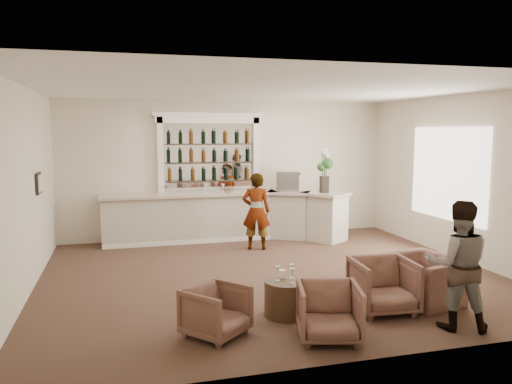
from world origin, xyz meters
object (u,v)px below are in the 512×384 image
at_px(armchair_far, 426,280).
at_px(espresso_machine, 288,181).
at_px(armchair_right, 383,285).
at_px(sommelier, 256,211).
at_px(armchair_left, 216,311).
at_px(bar_counter, 227,216).
at_px(flower_vase, 324,168).
at_px(cocktail_table, 287,298).
at_px(armchair_center, 329,312).
at_px(guest, 458,265).

bearing_deg(armchair_far, espresso_machine, 173.48).
bearing_deg(armchair_right, sommelier, 105.35).
distance_m(sommelier, armchair_left, 4.70).
distance_m(bar_counter, flower_vase, 2.55).
bearing_deg(espresso_machine, armchair_left, -97.55).
bearing_deg(sommelier, cocktail_table, 97.82).
distance_m(cocktail_table, flower_vase, 5.16).
relative_size(cocktail_table, armchair_left, 0.88).
bearing_deg(armchair_far, cocktail_table, -103.69).
bearing_deg(bar_counter, sommelier, -67.45).
relative_size(bar_counter, cocktail_table, 9.12).
distance_m(sommelier, armchair_center, 4.86).
relative_size(guest, armchair_left, 2.39).
bearing_deg(flower_vase, armchair_far, -92.39).
bearing_deg(sommelier, armchair_far, 128.76).
bearing_deg(flower_vase, armchair_right, -102.41).
height_order(cocktail_table, armchair_far, armchair_far).
xyz_separation_m(espresso_machine, flower_vase, (0.72, -0.53, 0.34)).
bearing_deg(espresso_machine, guest, -66.83).
height_order(bar_counter, armchair_center, bar_counter).
height_order(armchair_right, armchair_far, armchair_right).
relative_size(sommelier, armchair_left, 2.36).
relative_size(bar_counter, sommelier, 3.40).
xyz_separation_m(sommelier, armchair_center, (-0.37, -4.82, -0.49)).
bearing_deg(cocktail_table, flower_vase, 61.17).
relative_size(armchair_right, armchair_far, 0.79).
height_order(cocktail_table, armchair_left, armchair_left).
xyz_separation_m(cocktail_table, flower_vase, (2.39, 4.34, 1.47)).
distance_m(armchair_left, espresso_machine, 6.08).
bearing_deg(armchair_left, armchair_center, -59.84).
distance_m(cocktail_table, armchair_far, 2.21).
bearing_deg(cocktail_table, guest, -26.74).
distance_m(armchair_center, armchair_right, 1.33).
distance_m(armchair_center, flower_vase, 5.83).
relative_size(sommelier, armchair_right, 1.98).
relative_size(bar_counter, armchair_left, 8.04).
distance_m(sommelier, guest, 5.11).
bearing_deg(flower_vase, armchair_center, -112.19).
bearing_deg(guest, sommelier, -50.01).
height_order(guest, espresso_machine, guest).
relative_size(sommelier, espresso_machine, 3.13).
height_order(guest, armchair_left, guest).
bearing_deg(armchair_left, armchair_far, -33.40).
height_order(espresso_machine, flower_vase, flower_vase).
distance_m(cocktail_table, guest, 2.33).
bearing_deg(bar_counter, flower_vase, -15.42).
relative_size(guest, armchair_center, 2.19).
xyz_separation_m(armchair_right, armchair_far, (0.82, 0.19, -0.04)).
bearing_deg(bar_counter, armchair_left, -103.33).
bearing_deg(cocktail_table, sommelier, 80.96).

